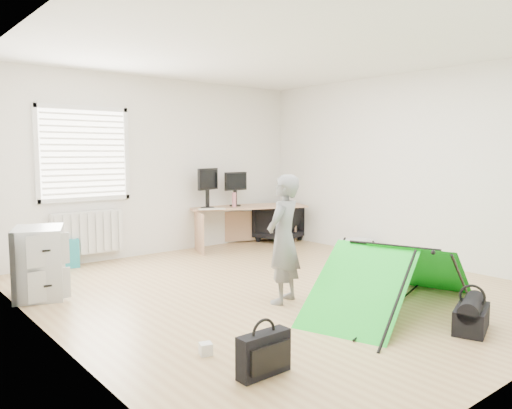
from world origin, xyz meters
TOP-DOWN VIEW (x-y plane):
  - ground at (0.00, 0.00)m, footprint 5.50×5.50m
  - back_wall at (0.00, 2.75)m, footprint 5.00×0.02m
  - window at (-1.20, 2.71)m, footprint 1.20×0.06m
  - radiator at (-1.20, 2.67)m, footprint 1.00×0.12m
  - desk at (1.43, 2.39)m, footprint 2.06×1.29m
  - filing_cabinet at (-2.20, 1.43)m, footprint 0.69×0.79m
  - monitor_left at (0.70, 2.49)m, footprint 0.50×0.27m
  - monitor_right at (1.26, 2.50)m, footprint 0.44×0.10m
  - keyboard at (0.66, 2.31)m, footprint 0.43×0.29m
  - thermos at (1.14, 2.36)m, footprint 0.09×0.09m
  - office_chair at (2.10, 2.34)m, footprint 0.89×0.90m
  - person at (-0.28, -0.40)m, footprint 0.58×0.48m
  - kite at (0.40, -1.27)m, footprint 2.27×1.53m
  - storage_crate at (2.17, 0.64)m, footprint 0.51×0.41m
  - tote_bag at (-1.52, 2.62)m, footprint 0.36×0.22m
  - laptop_bag at (-1.56, -1.60)m, footprint 0.41×0.13m
  - white_box at (-1.68, -1.04)m, footprint 0.12×0.12m
  - duffel_bag at (0.43, -2.08)m, footprint 0.55×0.41m

SIDE VIEW (x-z plane):
  - ground at x=0.00m, z-range 0.00..0.00m
  - white_box at x=-1.68m, z-range 0.00..0.09m
  - duffel_bag at x=0.43m, z-range 0.00..0.22m
  - storage_crate at x=2.17m, z-range 0.00..0.25m
  - laptop_bag at x=-1.56m, z-range 0.00..0.31m
  - tote_bag at x=-1.52m, z-range 0.00..0.39m
  - kite at x=0.40m, z-range 0.00..0.65m
  - office_chair at x=2.10m, z-range 0.00..0.65m
  - desk at x=1.43m, z-range 0.00..0.67m
  - filing_cabinet at x=-2.20m, z-range 0.00..0.76m
  - radiator at x=-1.20m, z-range 0.15..0.75m
  - person at x=-0.28m, z-range 0.00..1.34m
  - keyboard at x=0.66m, z-range 0.67..0.69m
  - thermos at x=1.14m, z-range 0.67..0.91m
  - monitor_right at x=1.26m, z-range 0.67..1.09m
  - monitor_left at x=0.70m, z-range 0.67..1.14m
  - back_wall at x=0.00m, z-range 0.00..2.70m
  - window at x=-1.20m, z-range 0.95..2.15m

